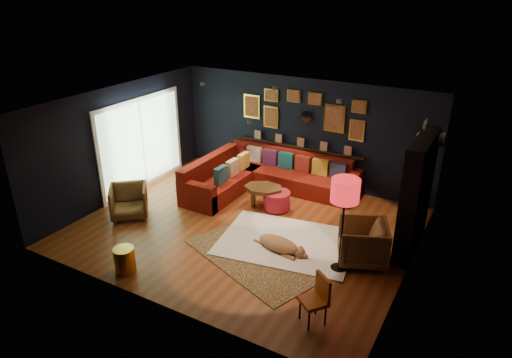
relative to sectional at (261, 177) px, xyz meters
The scene contains 20 objects.
floor 1.94m from the sectional, 71.24° to the right, with size 6.50×6.50×0.00m, color brown.
room_walls 2.29m from the sectional, 71.24° to the right, with size 6.50×6.50×6.50m.
sectional is the anchor object (origin of this frame).
ledge 1.22m from the sectional, 54.82° to the left, with size 3.20×0.12×0.04m, color black.
gallery_wall 1.84m from the sectional, 56.49° to the left, with size 3.15×0.04×1.02m.
sunburst_mirror 1.80m from the sectional, 51.91° to the left, with size 0.47×0.16×0.47m.
fireplace 3.88m from the sectional, 13.77° to the right, with size 0.31×1.60×2.20m.
deer_head 4.15m from the sectional, ahead, with size 0.50×0.28×0.45m.
sliding_door 2.97m from the sectional, 155.08° to the right, with size 0.06×2.80×2.20m.
ceiling_spots 2.53m from the sectional, 58.65° to the right, with size 3.30×2.50×0.06m.
shag_rug 2.54m from the sectional, 50.17° to the right, with size 2.52×1.84×0.03m, color white.
leopard_rug 2.85m from the sectional, 60.08° to the right, with size 2.62×1.87×0.01m, color tan.
coffee_table 0.91m from the sectional, 58.67° to the right, with size 1.01×0.85×0.44m.
pouf 1.13m from the sectional, 43.85° to the right, with size 0.60×0.60×0.39m, color #A61B29.
armchair_left 3.16m from the sectional, 124.69° to the right, with size 0.75×0.70×0.77m, color #BF8B45.
armchair_right 3.57m from the sectional, 30.81° to the right, with size 0.83×0.78×0.85m, color #BF8B45.
gold_stool 4.18m from the sectional, 95.84° to the right, with size 0.37×0.37×0.46m, color gold.
orange_chair 4.75m from the sectional, 51.28° to the right, with size 0.51×0.51×0.78m.
floor_lamp 3.79m from the sectional, 38.95° to the right, with size 0.48×0.48×1.74m.
dog 2.78m from the sectional, 54.48° to the right, with size 1.17×0.57×0.37m, color #B1774B, non-canonical shape.
Camera 1 is at (4.23, -7.04, 4.70)m, focal length 32.00 mm.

